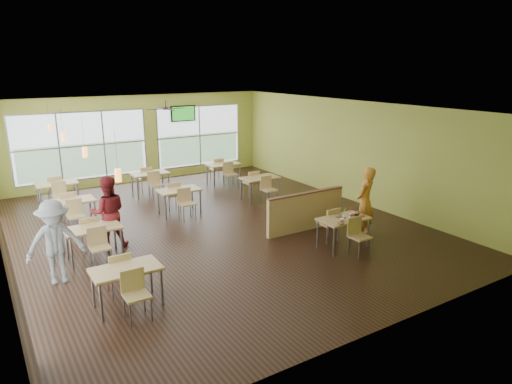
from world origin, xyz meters
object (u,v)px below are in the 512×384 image
main_table (344,223)px  man_plaid (365,203)px  food_basket (354,213)px  half_wall_divider (306,211)px

main_table → man_plaid: man_plaid is taller
man_plaid → food_basket: man_plaid is taller
man_plaid → food_basket: bearing=-3.9°
half_wall_divider → man_plaid: 1.56m
main_table → food_basket: main_table is taller
half_wall_divider → man_plaid: man_plaid is taller
main_table → half_wall_divider: size_ratio=0.63×
food_basket → main_table: bearing=-170.9°
half_wall_divider → food_basket: half_wall_divider is taller
main_table → man_plaid: 1.01m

